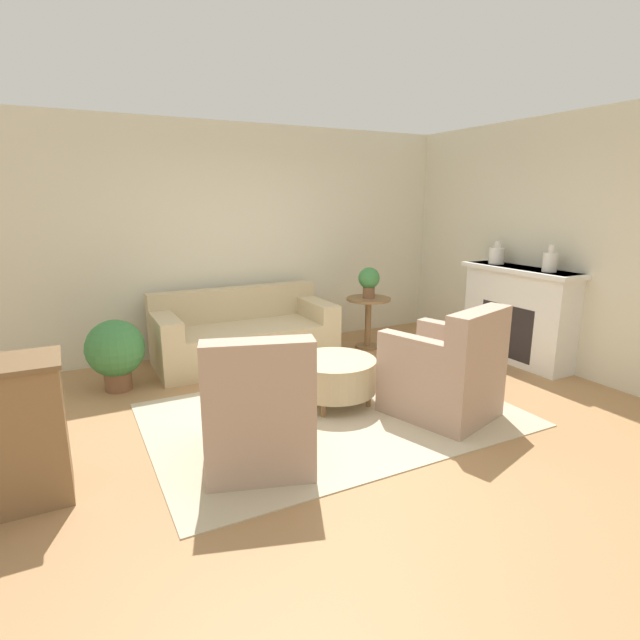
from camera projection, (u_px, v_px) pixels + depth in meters
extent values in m
plane|color=#AD7F51|center=(333.00, 415.00, 4.50)|extent=(16.00, 16.00, 0.00)
cube|color=beige|center=(239.00, 239.00, 6.32)|extent=(8.86, 0.12, 2.80)
cube|color=beige|center=(568.00, 246.00, 5.49)|extent=(0.12, 9.76, 2.80)
cube|color=beige|center=(333.00, 415.00, 4.50)|extent=(3.20, 2.17, 0.01)
cube|color=#C6B289|center=(246.00, 343.00, 5.94)|extent=(2.08, 0.94, 0.45)
cube|color=#C6B289|center=(235.00, 303.00, 6.16)|extent=(2.08, 0.20, 0.39)
cube|color=#C6B289|center=(165.00, 326.00, 5.43)|extent=(0.24, 0.90, 0.22)
cube|color=#C6B289|center=(315.00, 309.00, 6.25)|extent=(0.24, 0.90, 0.22)
cube|color=olive|center=(259.00, 370.00, 5.61)|extent=(1.87, 0.05, 0.06)
cube|color=tan|center=(258.00, 429.00, 3.71)|extent=(0.97, 1.05, 0.45)
cube|color=tan|center=(259.00, 382.00, 3.27)|extent=(0.77, 0.41, 0.56)
cube|color=tan|center=(297.00, 378.00, 3.69)|extent=(0.38, 0.83, 0.31)
cube|color=tan|center=(214.00, 383.00, 3.59)|extent=(0.38, 0.83, 0.31)
cube|color=olive|center=(256.00, 429.00, 4.14)|extent=(0.65, 0.25, 0.06)
cube|color=tan|center=(440.00, 389.00, 4.48)|extent=(0.97, 1.05, 0.45)
cube|color=tan|center=(478.00, 343.00, 4.13)|extent=(0.77, 0.41, 0.56)
cube|color=tan|center=(458.00, 342.00, 4.61)|extent=(0.38, 0.83, 0.31)
cube|color=tan|center=(421.00, 356.00, 4.20)|extent=(0.38, 0.83, 0.31)
cube|color=olive|center=(402.00, 397.00, 4.81)|extent=(0.65, 0.25, 0.06)
cylinder|color=#C6B289|center=(334.00, 375.00, 4.71)|extent=(0.80, 0.80, 0.31)
cylinder|color=olive|center=(323.00, 410.00, 4.45)|extent=(0.05, 0.05, 0.12)
cylinder|color=olive|center=(368.00, 400.00, 4.66)|extent=(0.05, 0.05, 0.12)
cylinder|color=olive|center=(301.00, 392.00, 4.86)|extent=(0.05, 0.05, 0.12)
cylinder|color=olive|center=(343.00, 384.00, 5.07)|extent=(0.05, 0.05, 0.12)
cylinder|color=olive|center=(369.00, 299.00, 6.40)|extent=(0.57, 0.57, 0.03)
cylinder|color=olive|center=(368.00, 324.00, 6.47)|extent=(0.08, 0.08, 0.63)
cylinder|color=olive|center=(367.00, 346.00, 6.55)|extent=(0.31, 0.31, 0.03)
cube|color=white|center=(518.00, 315.00, 5.90)|extent=(0.36, 1.38, 1.13)
cube|color=#282323|center=(506.00, 331.00, 5.87)|extent=(0.02, 0.76, 0.62)
cube|color=white|center=(521.00, 270.00, 5.76)|extent=(0.44, 1.48, 0.05)
cylinder|color=silver|center=(497.00, 256.00, 6.06)|extent=(0.18, 0.18, 0.20)
cylinder|color=silver|center=(498.00, 244.00, 6.03)|extent=(0.08, 0.08, 0.08)
cylinder|color=silver|center=(550.00, 262.00, 5.40)|extent=(0.15, 0.15, 0.21)
cylinder|color=silver|center=(552.00, 249.00, 5.37)|extent=(0.07, 0.07, 0.08)
cylinder|color=brown|center=(369.00, 292.00, 6.38)|extent=(0.15, 0.15, 0.14)
sphere|color=#3D7F42|center=(369.00, 278.00, 6.33)|extent=(0.27, 0.27, 0.27)
cylinder|color=brown|center=(118.00, 380.00, 5.09)|extent=(0.27, 0.27, 0.20)
sphere|color=#3D7F42|center=(115.00, 348.00, 5.01)|extent=(0.58, 0.58, 0.58)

